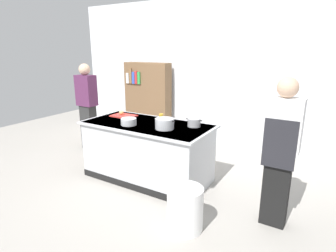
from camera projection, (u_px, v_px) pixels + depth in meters
ground_plane at (148, 178)px, 4.43m from camera, size 10.00×10.00×0.00m
back_wall at (205, 73)px, 5.75m from camera, size 6.40×0.12×3.00m
counter_island at (148, 150)px, 4.30m from camera, size 1.98×0.98×0.90m
cutting_board at (124, 116)px, 4.62m from camera, size 0.40×0.28×0.02m
onion at (121, 113)px, 4.64m from camera, size 0.08×0.08×0.08m
stock_pot at (165, 124)px, 3.90m from camera, size 0.33×0.27×0.15m
sauce_pan at (194, 123)px, 4.02m from camera, size 0.25×0.19×0.12m
mixing_bowl at (129, 122)px, 4.10m from camera, size 0.23×0.23×0.10m
juice_cup at (161, 117)px, 4.38m from camera, size 0.07×0.07×0.10m
trash_bin at (185, 209)px, 3.11m from camera, size 0.41×0.41×0.51m
person_chef at (280, 150)px, 3.05m from camera, size 0.38×0.25×1.72m
person_guest at (87, 105)px, 5.52m from camera, size 0.38×0.24×1.72m
bookshelf at (148, 100)px, 6.31m from camera, size 1.10×0.31×1.70m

